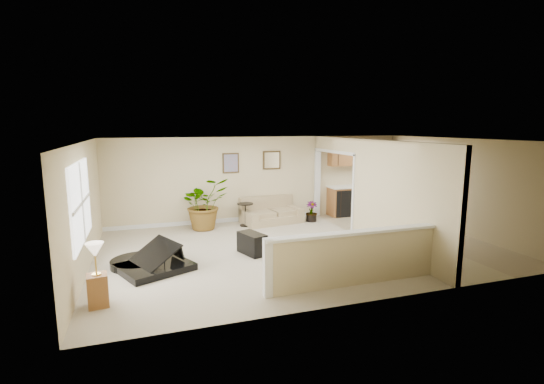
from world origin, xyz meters
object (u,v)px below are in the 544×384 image
object	(u,v)px
loveseat	(271,210)
small_plant	(311,213)
lamp_stand	(97,280)
palm_plant	(204,204)
piano	(152,244)
piano_bench	(252,244)
accent_table	(245,211)

from	to	relation	value
loveseat	small_plant	world-z (taller)	loveseat
loveseat	lamp_stand	world-z (taller)	lamp_stand
loveseat	palm_plant	size ratio (longest dim) A/B	1.21
piano	palm_plant	bearing A→B (deg)	38.02
piano_bench	small_plant	bearing A→B (deg)	43.64
piano_bench	lamp_stand	xyz separation A→B (m)	(-2.99, -1.73, 0.20)
piano	lamp_stand	xyz separation A→B (m)	(-0.87, -1.47, -0.07)
accent_table	loveseat	bearing A→B (deg)	13.11
piano	small_plant	xyz separation A→B (m)	(4.60, 2.62, -0.25)
palm_plant	small_plant	size ratio (longest dim) A/B	2.55
piano_bench	accent_table	size ratio (longest dim) A/B	1.09
piano_bench	palm_plant	size ratio (longest dim) A/B	0.46
loveseat	palm_plant	distance (m)	2.01
accent_table	palm_plant	size ratio (longest dim) A/B	0.42
piano_bench	palm_plant	xyz separation A→B (m)	(-0.66, 2.49, 0.46)
small_plant	piano_bench	bearing A→B (deg)	-136.36
piano_bench	lamp_stand	distance (m)	3.46
accent_table	lamp_stand	size ratio (longest dim) A/B	0.63
piano_bench	accent_table	world-z (taller)	accent_table
lamp_stand	palm_plant	bearing A→B (deg)	61.15
loveseat	piano	bearing A→B (deg)	-149.11
piano	lamp_stand	size ratio (longest dim) A/B	1.77
piano_bench	palm_plant	distance (m)	2.62
loveseat	small_plant	bearing A→B (deg)	-23.42
piano	accent_table	xyz separation A→B (m)	(2.60, 2.72, -0.09)
piano_bench	loveseat	world-z (taller)	loveseat
piano	small_plant	world-z (taller)	piano
small_plant	palm_plant	bearing A→B (deg)	177.68
loveseat	palm_plant	world-z (taller)	palm_plant
loveseat	small_plant	xyz separation A→B (m)	(1.17, -0.29, -0.11)
piano_bench	small_plant	world-z (taller)	small_plant
piano	piano_bench	xyz separation A→B (m)	(2.12, 0.26, -0.27)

